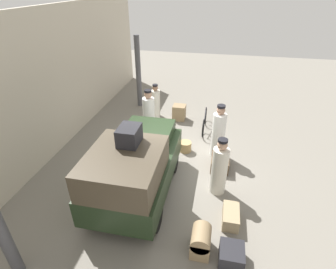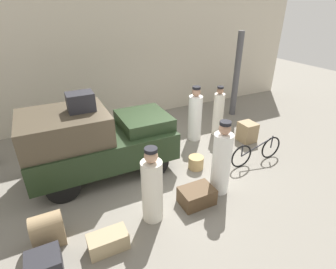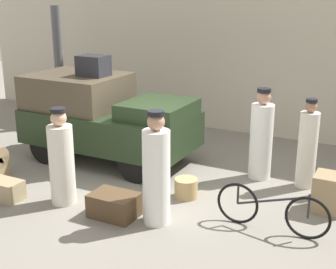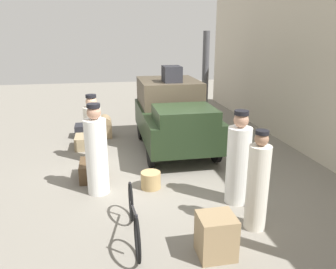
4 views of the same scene
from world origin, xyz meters
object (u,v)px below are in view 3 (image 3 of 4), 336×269
object	(u,v)px
bicycle	(271,210)
trunk_umber_medium	(114,205)
porter_carrying_trunk	(307,147)
trunk_large_brown	(3,189)
truck	(104,115)
porter_lifting_near_truck	(261,138)
trunk_wicker_pale	(329,193)
porter_with_bicycle	(62,161)
wicker_basket	(186,188)
porter_standing_middle	(156,173)
trunk_on_truck_roof	(93,66)

from	to	relation	value
bicycle	trunk_umber_medium	world-z (taller)	bicycle
porter_carrying_trunk	trunk_large_brown	world-z (taller)	porter_carrying_trunk
truck	porter_lifting_near_truck	size ratio (longest dim) A/B	2.02
porter_carrying_trunk	trunk_large_brown	distance (m)	5.53
trunk_wicker_pale	trunk_umber_medium	distance (m)	3.55
porter_with_bicycle	trunk_large_brown	size ratio (longest dim) A/B	2.35
bicycle	porter_lifting_near_truck	bearing A→B (deg)	111.49
wicker_basket	porter_lifting_near_truck	distance (m)	1.86
porter_lifting_near_truck	trunk_wicker_pale	world-z (taller)	porter_lifting_near_truck
trunk_large_brown	porter_with_bicycle	bearing A→B (deg)	19.26
truck	porter_with_bicycle	xyz separation A→B (m)	(0.63, -2.14, -0.22)
porter_with_bicycle	porter_carrying_trunk	bearing A→B (deg)	36.80
bicycle	porter_lifting_near_truck	distance (m)	2.22
porter_standing_middle	porter_with_bicycle	distance (m)	1.78
truck	bicycle	size ratio (longest dim) A/B	2.05
bicycle	trunk_large_brown	distance (m)	4.62
trunk_wicker_pale	trunk_on_truck_roof	distance (m)	5.24
trunk_wicker_pale	wicker_basket	bearing A→B (deg)	-165.09
porter_standing_middle	trunk_umber_medium	distance (m)	0.97
trunk_wicker_pale	trunk_on_truck_roof	world-z (taller)	trunk_on_truck_roof
porter_carrying_trunk	trunk_on_truck_roof	distance (m)	4.59
porter_standing_middle	bicycle	bearing A→B (deg)	18.49
wicker_basket	trunk_wicker_pale	world-z (taller)	trunk_wicker_pale
wicker_basket	trunk_large_brown	bearing A→B (deg)	-151.55
wicker_basket	porter_lifting_near_truck	world-z (taller)	porter_lifting_near_truck
truck	porter_lifting_near_truck	distance (m)	3.34
porter_lifting_near_truck	wicker_basket	bearing A→B (deg)	-119.88
porter_lifting_near_truck	trunk_on_truck_roof	bearing A→B (deg)	-171.13
truck	trunk_umber_medium	xyz separation A→B (m)	(1.69, -2.17, -0.79)
trunk_on_truck_roof	trunk_wicker_pale	bearing A→B (deg)	-4.13
truck	trunk_large_brown	xyz separation A→B (m)	(-0.42, -2.51, -0.81)
porter_with_bicycle	trunk_umber_medium	distance (m)	1.21
wicker_basket	trunk_wicker_pale	bearing A→B (deg)	14.91
porter_carrying_trunk	trunk_large_brown	size ratio (longest dim) A/B	2.34
truck	trunk_on_truck_roof	xyz separation A→B (m)	(-0.20, 0.00, 1.04)
trunk_wicker_pale	trunk_umber_medium	size ratio (longest dim) A/B	0.84
truck	trunk_umber_medium	bearing A→B (deg)	-52.05
trunk_large_brown	trunk_on_truck_roof	size ratio (longest dim) A/B	1.19
porter_carrying_trunk	trunk_wicker_pale	size ratio (longest dim) A/B	2.64
bicycle	trunk_on_truck_roof	xyz separation A→B (m)	(-4.29, 1.47, 1.68)
truck	porter_with_bicycle	world-z (taller)	truck
porter_with_bicycle	trunk_on_truck_roof	distance (m)	2.63
wicker_basket	bicycle	bearing A→B (deg)	-16.59
porter_carrying_trunk	trunk_umber_medium	xyz separation A→B (m)	(-2.48, -2.68, -0.58)
porter_lifting_near_truck	trunk_large_brown	distance (m)	4.85
porter_lifting_near_truck	trunk_large_brown	bearing A→B (deg)	-140.51
porter_carrying_trunk	trunk_on_truck_roof	xyz separation A→B (m)	(-4.38, -0.51, 1.26)
wicker_basket	porter_with_bicycle	distance (m)	2.21
trunk_wicker_pale	trunk_umber_medium	xyz separation A→B (m)	(-3.04, -1.81, -0.12)
wicker_basket	trunk_wicker_pale	xyz separation A→B (m)	(2.32, 0.62, 0.14)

